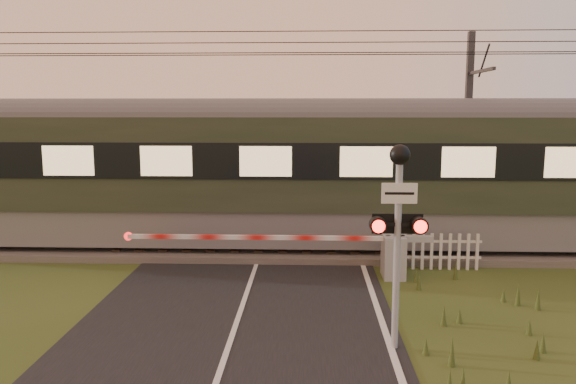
{
  "coord_description": "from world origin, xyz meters",
  "views": [
    {
      "loc": [
        1.36,
        -9.23,
        4.03
      ],
      "look_at": [
        0.88,
        3.2,
        2.17
      ],
      "focal_mm": 35.0,
      "sensor_mm": 36.0,
      "label": 1
    }
  ],
  "objects_px": {
    "boom_gate": "(376,253)",
    "crossing_signal": "(398,211)",
    "catenary_mast": "(468,131)",
    "picket_fence": "(432,251)"
  },
  "relations": [
    {
      "from": "boom_gate",
      "to": "crossing_signal",
      "type": "bearing_deg",
      "value": -92.04
    },
    {
      "from": "boom_gate",
      "to": "catenary_mast",
      "type": "distance_m",
      "value": 6.47
    },
    {
      "from": "picket_fence",
      "to": "crossing_signal",
      "type": "bearing_deg",
      "value": -108.84
    },
    {
      "from": "catenary_mast",
      "to": "crossing_signal",
      "type": "bearing_deg",
      "value": -111.66
    },
    {
      "from": "picket_fence",
      "to": "catenary_mast",
      "type": "height_order",
      "value": "catenary_mast"
    },
    {
      "from": "picket_fence",
      "to": "catenary_mast",
      "type": "xyz_separation_m",
      "value": [
        1.9,
        4.11,
        2.85
      ]
    },
    {
      "from": "crossing_signal",
      "to": "picket_fence",
      "type": "relative_size",
      "value": 1.39
    },
    {
      "from": "boom_gate",
      "to": "crossing_signal",
      "type": "relative_size",
      "value": 2.16
    },
    {
      "from": "crossing_signal",
      "to": "picket_fence",
      "type": "xyz_separation_m",
      "value": [
        1.63,
        4.77,
        -1.91
      ]
    },
    {
      "from": "boom_gate",
      "to": "crossing_signal",
      "type": "xyz_separation_m",
      "value": [
        -0.15,
        -4.09,
        1.79
      ]
    }
  ]
}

